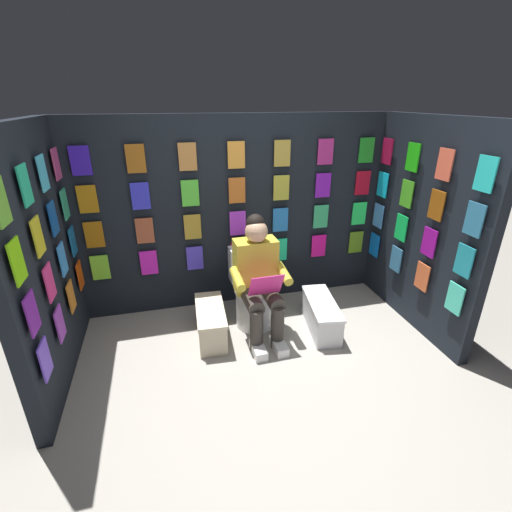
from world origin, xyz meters
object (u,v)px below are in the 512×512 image
at_px(person_reading, 259,279).
at_px(comic_longbox_near, 211,323).
at_px(comic_longbox_far, 321,315).
at_px(toilet, 253,293).

bearing_deg(person_reading, comic_longbox_near, -6.96).
xyz_separation_m(comic_longbox_near, comic_longbox_far, (-1.09, 0.13, -0.00)).
relative_size(person_reading, comic_longbox_near, 1.76).
bearing_deg(comic_longbox_near, toilet, -154.98).
height_order(comic_longbox_near, comic_longbox_far, comic_longbox_near).
distance_m(person_reading, comic_longbox_near, 0.64).
bearing_deg(comic_longbox_far, comic_longbox_near, 1.98).
xyz_separation_m(toilet, comic_longbox_near, (0.46, 0.18, -0.17)).
bearing_deg(comic_longbox_far, toilet, -17.75).
bearing_deg(comic_longbox_far, person_reading, 0.75).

